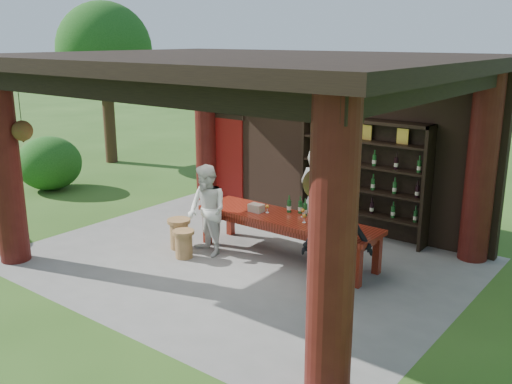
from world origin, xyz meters
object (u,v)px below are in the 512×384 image
Objects in this scene: tasting_table at (287,223)px; stool_near_right at (319,282)px; stool_near_left at (184,243)px; napkin_basket at (256,208)px; host at (316,198)px; guest_woman at (207,211)px; guest_man at (337,235)px; stool_far_left at (179,233)px; wine_shelf at (363,178)px.

tasting_table is 7.46× the size of stool_near_right.
stool_near_left is 1.11× the size of stool_near_right.
host is at bearing 47.42° from napkin_basket.
guest_man is at bearing 21.89° from guest_woman.
host is (1.95, 1.57, 0.64)m from stool_far_left.
stool_far_left is at bearing 176.91° from stool_near_right.
stool_near_right is at bearing -3.09° from stool_far_left.
host is (-1.15, 1.74, 0.70)m from stool_near_right.
stool_near_right is 2.20m from host.
wine_shelf reaches higher than stool_far_left.
guest_man is at bearing 89.33° from stool_near_right.
stool_near_left is (-1.43, -1.11, -0.37)m from tasting_table.
host is at bearing -106.46° from wine_shelf.
stool_far_left reaches higher than stool_near_right.
guest_woman is (-1.68, -2.59, -0.33)m from wine_shelf.
stool_near_right is at bearing 2.30° from stool_near_left.
stool_far_left is at bearing 151.01° from guest_man.
tasting_table is 0.81m from host.
host reaches higher than stool_near_left.
guest_woman is at bearing 61.52° from stool_near_left.
stool_far_left is 0.35× the size of guest_woman.
stool_near_left is 0.27× the size of host.
stool_near_left is 2.84m from guest_man.
host is 1.11m from napkin_basket.
napkin_basket is at bearing 32.18° from stool_far_left.
tasting_table is at bearing 37.91° from stool_near_left.
wine_shelf is 1.38× the size of host.
guest_woman is (-1.35, -1.46, -0.13)m from host.
host reaches higher than napkin_basket.
guest_woman is (0.60, 0.11, 0.52)m from stool_far_left.
tasting_table is 1.40m from guest_man.
napkin_basket is at bearing 154.02° from stool_near_right.
stool_far_left is 0.33× the size of guest_man.
stool_far_left is at bearing -152.13° from guest_woman.
stool_near_right is 2.58m from guest_woman.
stool_near_left is at bearing -142.09° from tasting_table.
stool_near_left is 0.48m from stool_far_left.
stool_near_left is 2.51m from host.
wine_shelf is 1.60× the size of guest_woman.
napkin_basket is (-1.08, -1.94, -0.33)m from wine_shelf.
napkin_basket is (-1.90, 0.43, -0.02)m from guest_man.
host is at bearing 38.84° from stool_far_left.
stool_far_left is 2.16× the size of napkin_basket.
guest_woman is 0.88m from napkin_basket.
tasting_table is 2.01× the size of guest_man.
tasting_table reaches higher than stool_near_right.
stool_near_right is at bearing -125.64° from guest_man.
stool_far_left is 0.30× the size of host.
wine_shelf reaches higher than guest_man.
host is 1.99m from guest_woman.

